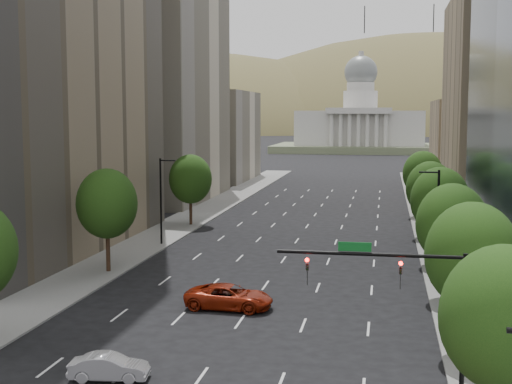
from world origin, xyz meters
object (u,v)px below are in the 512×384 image
Objects in this scene: traffic_signal at (411,289)px; capitol at (360,128)px; car_red_far at (229,297)px; car_silver at (109,367)px.

capitol is at bearing 92.74° from traffic_signal.
capitol is at bearing 2.19° from car_red_far.
car_silver is at bearing 169.89° from car_red_far.
traffic_signal is 0.15× the size of capitol.
traffic_signal reaches higher than car_red_far.
car_red_far reaches higher than car_silver.
capitol reaches higher than car_red_far.
traffic_signal is 2.24× the size of car_silver.
car_silver is 0.66× the size of car_red_far.
car_silver is at bearing -175.88° from traffic_signal.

